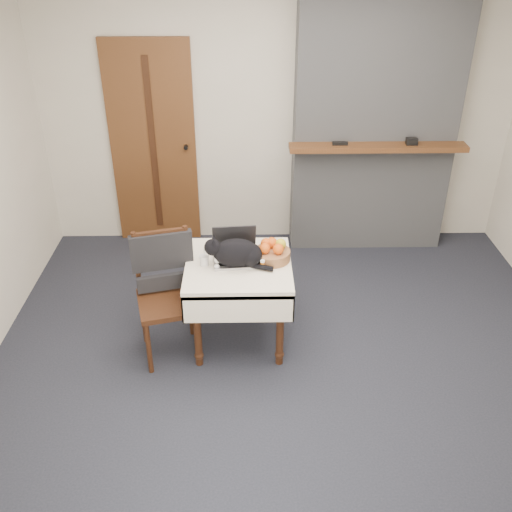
{
  "coord_description": "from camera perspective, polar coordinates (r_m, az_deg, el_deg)",
  "views": [
    {
      "loc": [
        -0.3,
        -3.34,
        2.88
      ],
      "look_at": [
        -0.24,
        0.21,
        0.79
      ],
      "focal_mm": 40.0,
      "sensor_mm": 36.0,
      "label": 1
    }
  ],
  "objects": [
    {
      "name": "ground",
      "position": [
        4.41,
        3.16,
        -10.23
      ],
      "size": [
        4.5,
        4.5,
        0.0
      ],
      "primitive_type": "plane",
      "color": "black",
      "rests_on": "ground"
    },
    {
      "name": "room_shell",
      "position": [
        3.97,
        3.44,
        14.16
      ],
      "size": [
        4.52,
        4.01,
        2.61
      ],
      "color": "beige",
      "rests_on": "ground"
    },
    {
      "name": "door",
      "position": [
        5.7,
        -10.23,
        10.8
      ],
      "size": [
        0.82,
        0.1,
        2.0
      ],
      "color": "brown",
      "rests_on": "ground"
    },
    {
      "name": "chimney",
      "position": [
        5.55,
        11.83,
        13.33
      ],
      "size": [
        1.62,
        0.48,
        2.6
      ],
      "color": "gray",
      "rests_on": "ground"
    },
    {
      "name": "side_table",
      "position": [
        4.26,
        -1.76,
        -2.02
      ],
      "size": [
        0.78,
        0.78,
        0.7
      ],
      "color": "#371D0F",
      "rests_on": "ground"
    },
    {
      "name": "laptop",
      "position": [
        4.23,
        -2.1,
        0.44
      ],
      "size": [
        0.35,
        0.3,
        0.24
      ],
      "rotation": [
        0.0,
        0.0,
        0.09
      ],
      "color": "#B7B7BC",
      "rests_on": "side_table"
    },
    {
      "name": "cat",
      "position": [
        4.12,
        -1.87,
        0.29
      ],
      "size": [
        0.5,
        0.21,
        0.25
      ],
      "rotation": [
        0.0,
        0.0,
        0.03
      ],
      "color": "black",
      "rests_on": "side_table"
    },
    {
      "name": "cream_jar",
      "position": [
        4.18,
        -5.21,
        -0.42
      ],
      "size": [
        0.07,
        0.07,
        0.08
      ],
      "primitive_type": "cylinder",
      "color": "silver",
      "rests_on": "side_table"
    },
    {
      "name": "pill_bottle",
      "position": [
        4.11,
        0.65,
        -0.84
      ],
      "size": [
        0.04,
        0.04,
        0.07
      ],
      "color": "#AD5515",
      "rests_on": "side_table"
    },
    {
      "name": "fruit_basket",
      "position": [
        4.22,
        1.62,
        0.4
      ],
      "size": [
        0.27,
        0.27,
        0.15
      ],
      "color": "#9C603E",
      "rests_on": "side_table"
    },
    {
      "name": "desk_clutter",
      "position": [
        4.25,
        0.16,
        -0.21
      ],
      "size": [
        0.15,
        0.03,
        0.01
      ],
      "primitive_type": "cube",
      "rotation": [
        0.0,
        0.0,
        0.06
      ],
      "color": "black",
      "rests_on": "side_table"
    },
    {
      "name": "chair",
      "position": [
        4.23,
        -9.1,
        -2.1
      ],
      "size": [
        0.53,
        0.52,
        0.98
      ],
      "rotation": [
        0.0,
        0.0,
        0.25
      ],
      "color": "#371D0F",
      "rests_on": "ground"
    }
  ]
}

